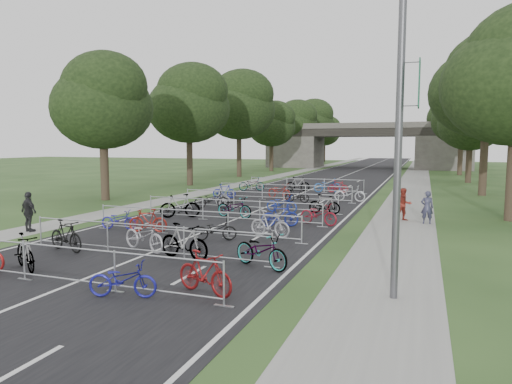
% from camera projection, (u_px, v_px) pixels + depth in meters
% --- Properties ---
extents(ground, '(200.00, 200.00, 0.00)m').
position_uv_depth(ground, '(68.00, 286.00, 12.29)').
color(ground, '#28451D').
rests_on(ground, ground).
extents(road, '(11.00, 140.00, 0.01)m').
position_uv_depth(road, '(351.00, 174.00, 58.93)').
color(road, black).
rests_on(road, ground).
extents(sidewalk_right, '(3.00, 140.00, 0.01)m').
position_uv_depth(sidewalk_right, '(416.00, 175.00, 56.17)').
color(sidewalk_right, gray).
rests_on(sidewalk_right, ground).
extents(sidewalk_left, '(2.00, 140.00, 0.01)m').
position_uv_depth(sidewalk_left, '(295.00, 172.00, 61.52)').
color(sidewalk_left, gray).
rests_on(sidewalk_left, ground).
extents(lane_markings, '(0.12, 140.00, 0.00)m').
position_uv_depth(lane_markings, '(351.00, 174.00, 58.93)').
color(lane_markings, silver).
rests_on(lane_markings, ground).
extents(overpass_bridge, '(31.00, 8.00, 7.05)m').
position_uv_depth(overpass_bridge, '(366.00, 146.00, 72.56)').
color(overpass_bridge, '#494541').
rests_on(overpass_bridge, ground).
extents(lamppost, '(0.61, 0.65, 8.21)m').
position_uv_depth(lamppost, '(400.00, 124.00, 10.84)').
color(lamppost, '#4C4C51').
rests_on(lamppost, ground).
extents(tree_left_0, '(6.72, 6.72, 10.25)m').
position_uv_depth(tree_left_0, '(103.00, 104.00, 30.40)').
color(tree_left_0, '#33261C').
rests_on(tree_left_0, ground).
extents(tree_left_1, '(7.56, 7.56, 11.53)m').
position_uv_depth(tree_left_1, '(189.00, 106.00, 41.51)').
color(tree_left_1, '#33261C').
rests_on(tree_left_1, ground).
extents(tree_right_1, '(8.18, 8.18, 12.47)m').
position_uv_depth(tree_right_1, '(489.00, 87.00, 33.00)').
color(tree_right_1, '#33261C').
rests_on(tree_right_1, ground).
extents(tree_left_2, '(8.40, 8.40, 12.81)m').
position_uv_depth(tree_left_2, '(240.00, 107.00, 52.62)').
color(tree_left_2, '#33261C').
rests_on(tree_left_2, ground).
extents(tree_right_2, '(6.16, 6.16, 9.39)m').
position_uv_depth(tree_right_2, '(472.00, 122.00, 44.39)').
color(tree_right_2, '#33261C').
rests_on(tree_right_2, ground).
extents(tree_left_3, '(6.72, 6.72, 10.25)m').
position_uv_depth(tree_left_3, '(272.00, 125.00, 63.98)').
color(tree_left_3, '#33261C').
rests_on(tree_left_3, ground).
extents(tree_right_3, '(7.17, 7.17, 10.93)m').
position_uv_depth(tree_right_3, '(463.00, 118.00, 55.49)').
color(tree_right_3, '#33261C').
rests_on(tree_right_3, ground).
extents(tree_left_4, '(7.56, 7.56, 11.53)m').
position_uv_depth(tree_left_4, '(295.00, 123.00, 75.09)').
color(tree_left_4, '#33261C').
rests_on(tree_left_4, ground).
extents(tree_right_4, '(8.18, 8.18, 12.47)m').
position_uv_depth(tree_right_4, '(457.00, 116.00, 66.58)').
color(tree_right_4, '#33261C').
rests_on(tree_right_4, ground).
extents(tree_left_5, '(8.40, 8.40, 12.81)m').
position_uv_depth(tree_left_5, '(312.00, 121.00, 86.20)').
color(tree_left_5, '#33261C').
rests_on(tree_left_5, ground).
extents(tree_right_5, '(6.16, 6.16, 9.39)m').
position_uv_depth(tree_right_5, '(452.00, 132.00, 77.97)').
color(tree_right_5, '#33261C').
rests_on(tree_right_5, ground).
extents(tree_left_6, '(6.72, 6.72, 10.25)m').
position_uv_depth(tree_left_6, '(325.00, 132.00, 97.56)').
color(tree_left_6, '#33261C').
rests_on(tree_left_6, ground).
extents(tree_right_6, '(7.17, 7.17, 10.93)m').
position_uv_depth(tree_right_6, '(449.00, 128.00, 89.07)').
color(tree_right_6, '#33261C').
rests_on(tree_right_6, ground).
extents(barrier_row_0, '(9.70, 0.08, 1.10)m').
position_uv_depth(barrier_row_0, '(68.00, 266.00, 12.24)').
color(barrier_row_0, '#ADB0B6').
rests_on(barrier_row_0, ground).
extents(barrier_row_1, '(9.70, 0.08, 1.10)m').
position_uv_depth(barrier_row_1, '(145.00, 240.00, 15.60)').
color(barrier_row_1, '#ADB0B6').
rests_on(barrier_row_1, ground).
extents(barrier_row_2, '(9.70, 0.08, 1.10)m').
position_uv_depth(barrier_row_2, '(194.00, 223.00, 18.95)').
color(barrier_row_2, '#ADB0B6').
rests_on(barrier_row_2, ground).
extents(barrier_row_3, '(9.70, 0.08, 1.10)m').
position_uv_depth(barrier_row_3, '(231.00, 210.00, 22.50)').
color(barrier_row_3, '#ADB0B6').
rests_on(barrier_row_3, ground).
extents(barrier_row_4, '(9.70, 0.08, 1.10)m').
position_uv_depth(barrier_row_4, '(258.00, 201.00, 26.23)').
color(barrier_row_4, '#ADB0B6').
rests_on(barrier_row_4, ground).
extents(barrier_row_5, '(9.70, 0.08, 1.10)m').
position_uv_depth(barrier_row_5, '(284.00, 192.00, 30.89)').
color(barrier_row_5, '#ADB0B6').
rests_on(barrier_row_5, ground).
extents(barrier_row_6, '(9.70, 0.08, 1.10)m').
position_uv_depth(barrier_row_6, '(305.00, 185.00, 36.49)').
color(barrier_row_6, '#ADB0B6').
rests_on(barrier_row_6, ground).
extents(bike_1, '(1.86, 1.35, 1.11)m').
position_uv_depth(bike_1, '(25.00, 253.00, 13.71)').
color(bike_1, '#ADB0B6').
rests_on(bike_1, ground).
extents(bike_2, '(1.82, 1.05, 0.91)m').
position_uv_depth(bike_2, '(123.00, 280.00, 11.29)').
color(bike_2, navy).
rests_on(bike_2, ground).
extents(bike_3, '(1.91, 1.06, 1.11)m').
position_uv_depth(bike_3, '(205.00, 273.00, 11.51)').
color(bike_3, maroon).
rests_on(bike_3, ground).
extents(bike_4, '(1.95, 1.02, 1.13)m').
position_uv_depth(bike_4, '(66.00, 236.00, 16.15)').
color(bike_4, black).
rests_on(bike_4, ground).
extents(bike_5, '(2.25, 1.41, 1.12)m').
position_uv_depth(bike_5, '(144.00, 236.00, 16.19)').
color(bike_5, '#A3A1A9').
rests_on(bike_5, ground).
extents(bike_6, '(2.05, 0.93, 1.19)m').
position_uv_depth(bike_6, '(184.00, 242.00, 15.03)').
color(bike_6, '#ADB0B6').
rests_on(bike_6, ground).
extents(bike_7, '(2.21, 1.51, 1.10)m').
position_uv_depth(bike_7, '(261.00, 251.00, 13.98)').
color(bike_7, '#ADB0B6').
rests_on(bike_7, ground).
extents(bike_8, '(1.74, 0.82, 0.88)m').
position_uv_depth(bike_8, '(119.00, 220.00, 20.31)').
color(bike_8, '#221C9B').
rests_on(bike_8, ground).
extents(bike_9, '(1.77, 0.87, 1.02)m').
position_uv_depth(bike_9, '(148.00, 221.00, 19.65)').
color(bike_9, maroon).
rests_on(bike_9, ground).
extents(bike_10, '(1.77, 1.25, 0.89)m').
position_uv_depth(bike_10, '(215.00, 230.00, 17.97)').
color(bike_10, black).
rests_on(bike_10, ground).
extents(bike_11, '(1.89, 0.87, 1.10)m').
position_uv_depth(bike_11, '(270.00, 224.00, 18.57)').
color(bike_11, '#9E9FA6').
rests_on(bike_11, ground).
extents(bike_12, '(2.09, 1.45, 1.23)m').
position_uv_depth(bike_12, '(180.00, 206.00, 23.51)').
color(bike_12, '#ADB0B6').
rests_on(bike_12, ground).
extents(bike_13, '(2.19, 1.14, 1.10)m').
position_uv_depth(bike_13, '(234.00, 207.00, 23.51)').
color(bike_13, '#ADB0B6').
rests_on(bike_13, ground).
extents(bike_14, '(1.78, 1.26, 1.05)m').
position_uv_depth(bike_14, '(280.00, 216.00, 20.92)').
color(bike_14, navy).
rests_on(bike_14, ground).
extents(bike_15, '(2.07, 1.24, 1.03)m').
position_uv_depth(bike_15, '(319.00, 214.00, 21.47)').
color(bike_15, maroon).
rests_on(bike_15, ground).
extents(bike_16, '(2.17, 1.40, 1.07)m').
position_uv_depth(bike_16, '(212.00, 200.00, 26.88)').
color(bike_16, black).
rests_on(bike_16, ground).
extents(bike_17, '(1.63, 1.24, 0.98)m').
position_uv_depth(bike_17, '(223.00, 198.00, 28.07)').
color(bike_17, '#B1B2B9').
rests_on(bike_17, ground).
extents(bike_18, '(1.97, 0.98, 0.99)m').
position_uv_depth(bike_18, '(282.00, 204.00, 25.43)').
color(bike_18, navy).
rests_on(bike_18, ground).
extents(bike_19, '(1.84, 0.76, 1.07)m').
position_uv_depth(bike_19, '(324.00, 204.00, 24.82)').
color(bike_19, '#ADB0B6').
rests_on(bike_19, ground).
extents(bike_20, '(1.71, 0.80, 0.99)m').
position_uv_depth(bike_20, '(224.00, 191.00, 32.16)').
color(bike_20, navy).
rests_on(bike_20, ground).
extents(bike_21, '(2.15, 1.49, 1.07)m').
position_uv_depth(bike_21, '(279.00, 191.00, 31.77)').
color(bike_21, maroon).
rests_on(bike_21, ground).
extents(bike_22, '(1.64, 0.49, 0.98)m').
position_uv_depth(bike_22, '(297.00, 195.00, 29.66)').
color(bike_22, black).
rests_on(bike_22, ground).
extents(bike_23, '(2.04, 0.73, 1.07)m').
position_uv_depth(bike_23, '(350.00, 193.00, 30.32)').
color(bike_23, '#B8B9C0').
rests_on(bike_23, ground).
extents(bike_24, '(2.19, 1.53, 1.09)m').
position_uv_depth(bike_24, '(252.00, 184.00, 37.24)').
color(bike_24, '#ADB0B6').
rests_on(bike_24, ground).
extents(bike_25, '(1.97, 0.90, 1.15)m').
position_uv_depth(bike_25, '(298.00, 184.00, 36.87)').
color(bike_25, '#ADB0B6').
rests_on(bike_25, ground).
extents(bike_26, '(2.26, 1.41, 1.12)m').
position_uv_depth(bike_26, '(327.00, 185.00, 35.98)').
color(bike_26, '#1C4F9E').
rests_on(bike_26, ground).
extents(bike_27, '(1.64, 0.53, 0.97)m').
position_uv_depth(bike_27, '(338.00, 187.00, 35.78)').
color(bike_27, maroon).
rests_on(bike_27, ground).
extents(pedestrian_a, '(0.62, 0.45, 1.58)m').
position_uv_depth(pedestrian_a, '(427.00, 208.00, 21.73)').
color(pedestrian_a, '#303048').
rests_on(pedestrian_a, ground).
extents(pedestrian_b, '(0.98, 0.90, 1.62)m').
position_uv_depth(pedestrian_b, '(404.00, 205.00, 22.61)').
color(pedestrian_b, maroon).
rests_on(pedestrian_b, ground).
extents(pedestrian_c, '(1.10, 0.65, 1.75)m').
position_uv_depth(pedestrian_c, '(29.00, 212.00, 19.73)').
color(pedestrian_c, '#27272A').
rests_on(pedestrian_c, ground).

